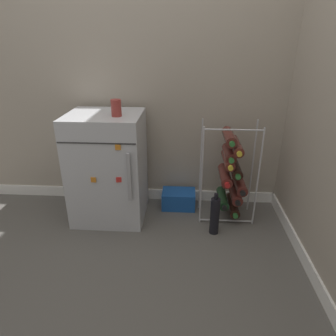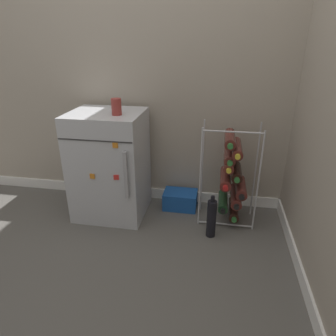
{
  "view_description": "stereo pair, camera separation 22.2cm",
  "coord_description": "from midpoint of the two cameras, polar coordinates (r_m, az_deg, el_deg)",
  "views": [
    {
      "loc": [
        0.2,
        -1.59,
        1.3
      ],
      "look_at": [
        0.07,
        0.44,
        0.41
      ],
      "focal_mm": 32.0,
      "sensor_mm": 36.0,
      "label": 1
    },
    {
      "loc": [
        0.42,
        -1.57,
        1.3
      ],
      "look_at": [
        0.07,
        0.44,
        0.41
      ],
      "focal_mm": 32.0,
      "sensor_mm": 36.0,
      "label": 2
    }
  ],
  "objects": [
    {
      "name": "mini_fridge",
      "position": [
        2.3,
        -8.31,
        0.52
      ],
      "size": [
        0.53,
        0.49,
        0.81
      ],
      "color": "#B7BABF",
      "rests_on": "ground_plane"
    },
    {
      "name": "soda_box",
      "position": [
        2.48,
        4.92,
        -6.1
      ],
      "size": [
        0.27,
        0.18,
        0.14
      ],
      "color": "#194C9E",
      "rests_on": "ground_plane"
    },
    {
      "name": "loose_bottle_floor",
      "position": [
        2.15,
        11.27,
        -9.48
      ],
      "size": [
        0.07,
        0.07,
        0.32
      ],
      "color": "black",
      "rests_on": "ground_plane"
    },
    {
      "name": "fridge_top_cup",
      "position": [
        2.07,
        -6.73,
        11.48
      ],
      "size": [
        0.07,
        0.07,
        0.11
      ],
      "color": "maroon",
      "rests_on": "mini_fridge"
    },
    {
      "name": "wine_rack",
      "position": [
        2.25,
        14.89,
        -1.5
      ],
      "size": [
        0.41,
        0.33,
        0.75
      ],
      "color": "#B2B2B7",
      "rests_on": "ground_plane"
    },
    {
      "name": "wall_back",
      "position": [
        2.33,
        2.33,
        22.17
      ],
      "size": [
        6.92,
        0.07,
        2.5
      ],
      "color": "#9E9384",
      "rests_on": "ground_plane"
    },
    {
      "name": "ground_plane",
      "position": [
        2.07,
        -1.07,
        -15.22
      ],
      "size": [
        14.0,
        14.0,
        0.0
      ],
      "primitive_type": "plane",
      "color": "#56544F"
    }
  ]
}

